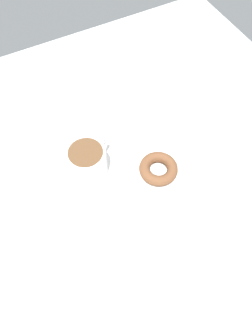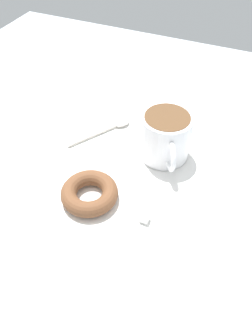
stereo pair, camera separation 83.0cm
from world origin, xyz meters
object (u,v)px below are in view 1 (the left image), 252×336
Objects in this scene: coffee_cup at (88,162)px; spoon at (98,217)px; sugar_cube at (141,140)px; donut at (158,169)px.

spoon is (-3.29, -12.53, -4.26)cm from coffee_cup.
coffee_cup is 8.58× the size of sugar_cube.
coffee_cup is at bearing 152.39° from donut.
donut is at bearing -27.61° from coffee_cup.
coffee_cup is at bearing -172.18° from sugar_cube.
sugar_cube reaches higher than spoon.
coffee_cup is at bearing 75.29° from spoon.
donut is (15.55, -8.13, -3.28)cm from coffee_cup.
spoon is 9.38× the size of sugar_cube.
coffee_cup is 0.91× the size of spoon.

